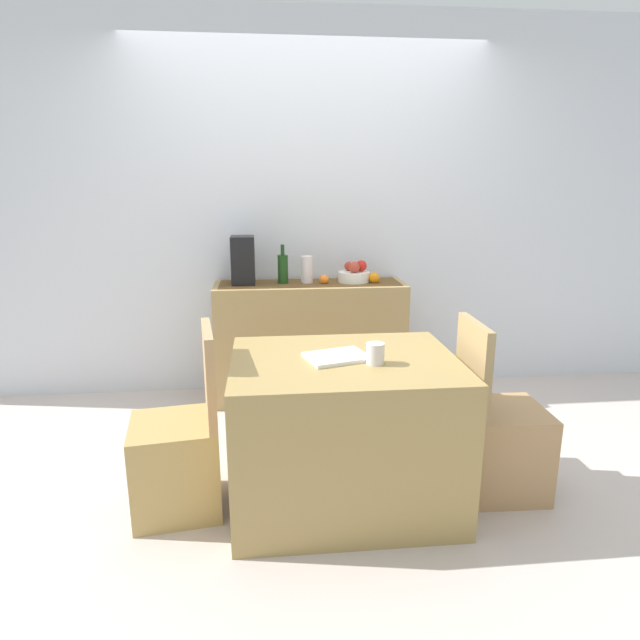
{
  "coord_description": "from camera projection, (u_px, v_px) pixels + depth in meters",
  "views": [
    {
      "loc": [
        -0.32,
        -2.82,
        1.55
      ],
      "look_at": [
        0.0,
        0.38,
        0.72
      ],
      "focal_mm": 30.33,
      "sensor_mm": 36.0,
      "label": 1
    }
  ],
  "objects": [
    {
      "name": "ground_plane",
      "position": [
        326.0,
        458.0,
        3.14
      ],
      "size": [
        6.4,
        6.4,
        0.02
      ],
      "primitive_type": "cube",
      "color": "beige",
      "rests_on": "ground"
    },
    {
      "name": "room_wall_rear",
      "position": [
        309.0,
        209.0,
        3.93
      ],
      "size": [
        6.4,
        0.06,
        2.7
      ],
      "primitive_type": "cube",
      "color": "silver",
      "rests_on": "ground"
    },
    {
      "name": "sideboard_console",
      "position": [
        310.0,
        341.0,
        3.91
      ],
      "size": [
        1.34,
        0.42,
        0.85
      ],
      "primitive_type": "cube",
      "color": "tan",
      "rests_on": "ground"
    },
    {
      "name": "table_runner",
      "position": [
        310.0,
        283.0,
        3.81
      ],
      "size": [
        1.26,
        0.32,
        0.01
      ],
      "primitive_type": "cube",
      "color": "brown",
      "rests_on": "sideboard_console"
    },
    {
      "name": "fruit_bowl",
      "position": [
        354.0,
        277.0,
        3.83
      ],
      "size": [
        0.22,
        0.22,
        0.07
      ],
      "primitive_type": "cylinder",
      "color": "white",
      "rests_on": "table_runner"
    },
    {
      "name": "apple_center",
      "position": [
        349.0,
        266.0,
        3.86
      ],
      "size": [
        0.07,
        0.07,
        0.07
      ],
      "primitive_type": "sphere",
      "color": "#A92D1E",
      "rests_on": "fruit_bowl"
    },
    {
      "name": "apple_front",
      "position": [
        354.0,
        267.0,
        3.77
      ],
      "size": [
        0.08,
        0.08,
        0.08
      ],
      "primitive_type": "sphere",
      "color": "#B73D2D",
      "rests_on": "fruit_bowl"
    },
    {
      "name": "apple_rear",
      "position": [
        361.0,
        266.0,
        3.83
      ],
      "size": [
        0.08,
        0.08,
        0.08
      ],
      "primitive_type": "sphere",
      "color": "red",
      "rests_on": "fruit_bowl"
    },
    {
      "name": "wine_bottle",
      "position": [
        283.0,
        269.0,
        3.76
      ],
      "size": [
        0.07,
        0.07,
        0.28
      ],
      "color": "#1A3F16",
      "rests_on": "sideboard_console"
    },
    {
      "name": "coffee_maker",
      "position": [
        243.0,
        261.0,
        3.72
      ],
      "size": [
        0.16,
        0.18,
        0.34
      ],
      "primitive_type": "cube",
      "color": "black",
      "rests_on": "sideboard_console"
    },
    {
      "name": "ceramic_vase",
      "position": [
        307.0,
        270.0,
        3.78
      ],
      "size": [
        0.08,
        0.08,
        0.19
      ],
      "primitive_type": "cylinder",
      "color": "silver",
      "rests_on": "sideboard_console"
    },
    {
      "name": "orange_loose_near_bowl",
      "position": [
        324.0,
        279.0,
        3.77
      ],
      "size": [
        0.07,
        0.07,
        0.07
      ],
      "primitive_type": "sphere",
      "color": "orange",
      "rests_on": "sideboard_console"
    },
    {
      "name": "orange_loose_end",
      "position": [
        374.0,
        278.0,
        3.79
      ],
      "size": [
        0.08,
        0.08,
        0.08
      ],
      "primitive_type": "sphere",
      "color": "orange",
      "rests_on": "sideboard_console"
    },
    {
      "name": "dining_table",
      "position": [
        344.0,
        430.0,
        2.64
      ],
      "size": [
        1.07,
        0.83,
        0.74
      ],
      "primitive_type": "cube",
      "color": "#A3854C",
      "rests_on": "ground"
    },
    {
      "name": "open_book",
      "position": [
        336.0,
        357.0,
        2.54
      ],
      "size": [
        0.33,
        0.28,
        0.02
      ],
      "primitive_type": "cube",
      "rotation": [
        0.0,
        0.0,
        0.29
      ],
      "color": "white",
      "rests_on": "dining_table"
    },
    {
      "name": "coffee_cup",
      "position": [
        375.0,
        354.0,
        2.46
      ],
      "size": [
        0.08,
        0.08,
        0.1
      ],
      "primitive_type": "cylinder",
      "color": "silver",
      "rests_on": "dining_table"
    },
    {
      "name": "chair_near_window",
      "position": [
        179.0,
        458.0,
        2.59
      ],
      "size": [
        0.45,
        0.45,
        0.9
      ],
      "color": "tan",
      "rests_on": "ground"
    },
    {
      "name": "chair_by_corner",
      "position": [
        499.0,
        442.0,
        2.74
      ],
      "size": [
        0.41,
        0.41,
        0.9
      ],
      "color": "tan",
      "rests_on": "ground"
    }
  ]
}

